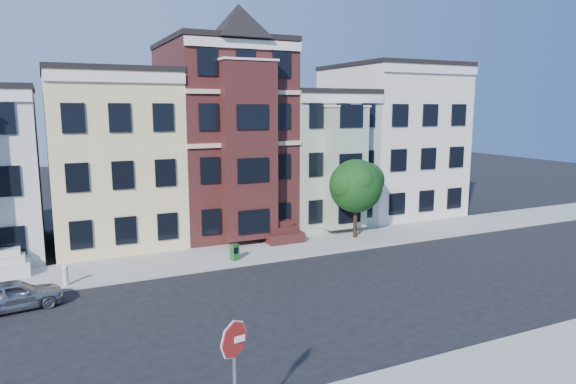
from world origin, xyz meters
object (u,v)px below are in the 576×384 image
parked_car (14,295)px  stop_sign (234,374)px  newspaper_box (235,252)px  street_tree (356,189)px  fire_hydrant (66,277)px

parked_car → stop_sign: bearing=-164.2°
parked_car → newspaper_box: parked_car is taller
street_tree → fire_hydrant: bearing=-173.9°
newspaper_box → stop_sign: (-4.99, -14.13, 1.31)m
parked_car → fire_hydrant: (2.01, 1.80, -0.10)m
street_tree → parked_car: bearing=-169.1°
newspaper_box → stop_sign: bearing=-129.3°
parked_car → stop_sign: 13.08m
street_tree → newspaper_box: street_tree is taller
newspaper_box → stop_sign: size_ratio=0.25×
parked_car → fire_hydrant: 2.69m
street_tree → stop_sign: 20.49m
parked_car → street_tree: bearing=-87.1°
parked_car → fire_hydrant: parked_car is taller
street_tree → stop_sign: bearing=-130.8°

